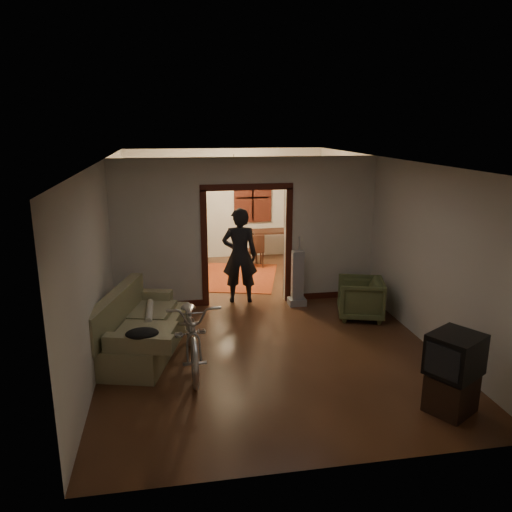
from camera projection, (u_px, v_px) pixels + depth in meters
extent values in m
cube|color=#391F12|center=(253.00, 315.00, 9.10)|extent=(5.00, 8.50, 0.01)
cube|color=white|center=(253.00, 160.00, 8.38)|extent=(5.00, 8.50, 0.01)
cube|color=beige|center=(226.00, 204.00, 12.79)|extent=(5.00, 0.02, 2.80)
cube|color=beige|center=(106.00, 246.00, 8.33)|extent=(0.02, 8.50, 2.80)
cube|color=beige|center=(387.00, 235.00, 9.16)|extent=(0.02, 8.50, 2.80)
cube|color=beige|center=(246.00, 232.00, 9.46)|extent=(5.00, 0.14, 2.80)
cube|color=#39140D|center=(247.00, 247.00, 9.53)|extent=(1.74, 0.20, 2.32)
cube|color=black|center=(253.00, 198.00, 12.83)|extent=(0.98, 0.06, 1.28)
sphere|color=#FFE0A5|center=(234.00, 173.00, 10.88)|extent=(0.24, 0.24, 0.24)
cube|color=silver|center=(301.00, 238.00, 9.60)|extent=(0.08, 0.01, 0.12)
cube|color=olive|center=(142.00, 322.00, 7.55)|extent=(1.45, 2.26, 0.96)
cylinder|color=beige|center=(149.00, 311.00, 7.84)|extent=(0.11, 0.86, 0.11)
ellipsoid|color=black|center=(142.00, 333.00, 6.64)|extent=(0.44, 0.33, 0.13)
imported|color=silver|center=(192.00, 330.00, 7.12)|extent=(0.75, 2.06, 1.07)
imported|color=#4E5831|center=(360.00, 298.00, 8.92)|extent=(0.98, 0.97, 0.72)
cube|color=black|center=(451.00, 393.00, 6.01)|extent=(0.69, 0.67, 0.47)
cube|color=black|center=(455.00, 354.00, 5.88)|extent=(0.76, 0.74, 0.50)
cube|color=gray|center=(297.00, 278.00, 9.50)|extent=(0.39, 0.34, 1.07)
imported|color=black|center=(240.00, 256.00, 9.61)|extent=(0.72, 0.52, 1.86)
cube|color=maroon|center=(237.00, 277.00, 11.36)|extent=(2.22, 2.59, 0.02)
cube|color=#1F311D|center=(170.00, 232.00, 12.24)|extent=(0.85, 0.51, 1.63)
sphere|color=#1E5972|center=(168.00, 186.00, 11.95)|extent=(0.30, 0.30, 0.30)
cube|color=black|center=(273.00, 245.00, 12.72)|extent=(1.14, 0.80, 0.77)
cube|color=black|center=(256.00, 250.00, 12.10)|extent=(0.47, 0.47, 0.82)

